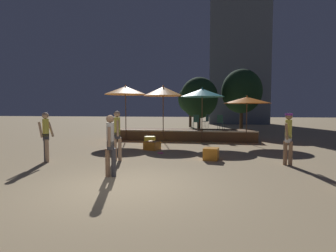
{
  "coord_description": "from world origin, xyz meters",
  "views": [
    {
      "loc": [
        2.16,
        -6.04,
        1.88
      ],
      "look_at": [
        0.0,
        6.94,
        1.05
      ],
      "focal_mm": 28.0,
      "sensor_mm": 36.0,
      "label": 1
    }
  ],
  "objects_px": {
    "bistro_chair_1": "(221,121)",
    "person_0": "(46,135)",
    "background_tree_1": "(242,91)",
    "cube_seat_0": "(152,146)",
    "patio_umbrella_3": "(126,90)",
    "person_2": "(288,136)",
    "bistro_chair_2": "(196,121)",
    "person_1": "(110,143)",
    "person_3": "(117,133)",
    "patio_umbrella_2": "(247,100)",
    "patio_umbrella_0": "(163,91)",
    "cube_seat_1": "(150,141)",
    "frisbee_disc": "(160,153)",
    "background_tree_0": "(199,98)",
    "background_tree_2": "(190,99)",
    "patio_umbrella_1": "(202,93)",
    "cube_seat_2": "(211,154)",
    "bistro_chair_0": "(206,120)"
  },
  "relations": [
    {
      "from": "person_2",
      "to": "bistro_chair_0",
      "type": "height_order",
      "value": "person_2"
    },
    {
      "from": "cube_seat_0",
      "to": "bistro_chair_2",
      "type": "height_order",
      "value": "bistro_chair_2"
    },
    {
      "from": "background_tree_0",
      "to": "background_tree_2",
      "type": "xyz_separation_m",
      "value": [
        -1.2,
        6.06,
        0.11
      ]
    },
    {
      "from": "cube_seat_0",
      "to": "bistro_chair_1",
      "type": "distance_m",
      "value": 5.54
    },
    {
      "from": "cube_seat_0",
      "to": "person_3",
      "type": "relative_size",
      "value": 0.42
    },
    {
      "from": "patio_umbrella_2",
      "to": "background_tree_1",
      "type": "bearing_deg",
      "value": 85.87
    },
    {
      "from": "background_tree_0",
      "to": "bistro_chair_2",
      "type": "bearing_deg",
      "value": -89.12
    },
    {
      "from": "frisbee_disc",
      "to": "cube_seat_1",
      "type": "bearing_deg",
      "value": 112.8
    },
    {
      "from": "cube_seat_1",
      "to": "background_tree_0",
      "type": "height_order",
      "value": "background_tree_0"
    },
    {
      "from": "background_tree_0",
      "to": "patio_umbrella_3",
      "type": "bearing_deg",
      "value": -121.05
    },
    {
      "from": "cube_seat_0",
      "to": "person_2",
      "type": "xyz_separation_m",
      "value": [
        5.28,
        -2.59,
        0.81
      ]
    },
    {
      "from": "person_1",
      "to": "frisbee_disc",
      "type": "height_order",
      "value": "person_1"
    },
    {
      "from": "patio_umbrella_1",
      "to": "person_2",
      "type": "distance_m",
      "value": 6.71
    },
    {
      "from": "background_tree_2",
      "to": "frisbee_disc",
      "type": "bearing_deg",
      "value": -89.74
    },
    {
      "from": "person_2",
      "to": "background_tree_1",
      "type": "bearing_deg",
      "value": -55.49
    },
    {
      "from": "patio_umbrella_2",
      "to": "bistro_chair_2",
      "type": "relative_size",
      "value": 2.95
    },
    {
      "from": "patio_umbrella_0",
      "to": "background_tree_1",
      "type": "distance_m",
      "value": 9.49
    },
    {
      "from": "frisbee_disc",
      "to": "background_tree_0",
      "type": "xyz_separation_m",
      "value": [
        1.12,
        11.0,
        2.83
      ]
    },
    {
      "from": "cube_seat_1",
      "to": "person_3",
      "type": "bearing_deg",
      "value": -92.49
    },
    {
      "from": "background_tree_0",
      "to": "person_0",
      "type": "bearing_deg",
      "value": -109.6
    },
    {
      "from": "patio_umbrella_2",
      "to": "person_1",
      "type": "height_order",
      "value": "patio_umbrella_2"
    },
    {
      "from": "patio_umbrella_1",
      "to": "bistro_chair_2",
      "type": "xyz_separation_m",
      "value": [
        -0.41,
        1.32,
        -1.62
      ]
    },
    {
      "from": "patio_umbrella_2",
      "to": "background_tree_1",
      "type": "relative_size",
      "value": 0.5
    },
    {
      "from": "cube_seat_0",
      "to": "background_tree_1",
      "type": "bearing_deg",
      "value": 64.67
    },
    {
      "from": "patio_umbrella_0",
      "to": "frisbee_disc",
      "type": "xyz_separation_m",
      "value": [
        0.63,
        -4.09,
        -2.92
      ]
    },
    {
      "from": "cube_seat_0",
      "to": "person_2",
      "type": "relative_size",
      "value": 0.44
    },
    {
      "from": "background_tree_0",
      "to": "background_tree_1",
      "type": "height_order",
      "value": "background_tree_1"
    },
    {
      "from": "bistro_chair_1",
      "to": "person_0",
      "type": "bearing_deg",
      "value": 75.13
    },
    {
      "from": "patio_umbrella_3",
      "to": "person_0",
      "type": "bearing_deg",
      "value": -96.16
    },
    {
      "from": "cube_seat_0",
      "to": "cube_seat_1",
      "type": "height_order",
      "value": "cube_seat_1"
    },
    {
      "from": "person_0",
      "to": "bistro_chair_2",
      "type": "bearing_deg",
      "value": -80.86
    },
    {
      "from": "patio_umbrella_0",
      "to": "background_tree_1",
      "type": "height_order",
      "value": "background_tree_1"
    },
    {
      "from": "person_1",
      "to": "patio_umbrella_0",
      "type": "bearing_deg",
      "value": -100.23
    },
    {
      "from": "person_0",
      "to": "person_3",
      "type": "distance_m",
      "value": 2.52
    },
    {
      "from": "person_1",
      "to": "person_2",
      "type": "height_order",
      "value": "person_2"
    },
    {
      "from": "cube_seat_1",
      "to": "bistro_chair_2",
      "type": "distance_m",
      "value": 3.74
    },
    {
      "from": "patio_umbrella_1",
      "to": "person_0",
      "type": "distance_m",
      "value": 8.59
    },
    {
      "from": "patio_umbrella_1",
      "to": "cube_seat_0",
      "type": "relative_size",
      "value": 4.03
    },
    {
      "from": "person_3",
      "to": "bistro_chair_1",
      "type": "bearing_deg",
      "value": 34.5
    },
    {
      "from": "person_3",
      "to": "frisbee_disc",
      "type": "height_order",
      "value": "person_3"
    },
    {
      "from": "background_tree_1",
      "to": "cube_seat_0",
      "type": "bearing_deg",
      "value": -115.33
    },
    {
      "from": "person_3",
      "to": "frisbee_disc",
      "type": "relative_size",
      "value": 7.12
    },
    {
      "from": "cube_seat_0",
      "to": "cube_seat_2",
      "type": "relative_size",
      "value": 1.28
    },
    {
      "from": "patio_umbrella_0",
      "to": "person_3",
      "type": "relative_size",
      "value": 1.8
    },
    {
      "from": "patio_umbrella_2",
      "to": "person_1",
      "type": "relative_size",
      "value": 1.54
    },
    {
      "from": "person_2",
      "to": "person_3",
      "type": "bearing_deg",
      "value": 35.92
    },
    {
      "from": "frisbee_disc",
      "to": "background_tree_2",
      "type": "relative_size",
      "value": 0.06
    },
    {
      "from": "patio_umbrella_2",
      "to": "person_3",
      "type": "bearing_deg",
      "value": -131.82
    },
    {
      "from": "cube_seat_1",
      "to": "bistro_chair_2",
      "type": "relative_size",
      "value": 0.58
    },
    {
      "from": "cube_seat_1",
      "to": "background_tree_1",
      "type": "bearing_deg",
      "value": 58.81
    }
  ]
}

